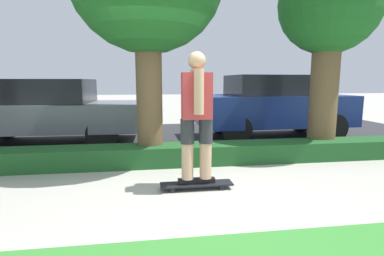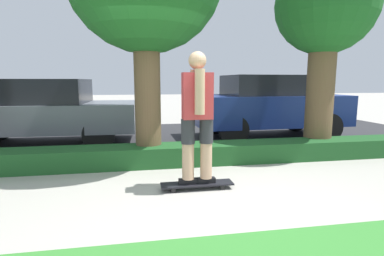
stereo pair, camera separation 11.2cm
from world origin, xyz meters
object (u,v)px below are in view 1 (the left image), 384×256
at_px(parked_car_front, 47,110).
at_px(parked_car_middle, 272,105).
at_px(tree_far, 329,11).
at_px(skater_person, 197,115).
at_px(skateboard, 196,184).

height_order(parked_car_front, parked_car_middle, parked_car_middle).
xyz_separation_m(tree_far, parked_car_front, (-5.81, 1.96, -2.00)).
height_order(skater_person, parked_car_front, skater_person).
xyz_separation_m(skater_person, parked_car_middle, (2.58, 3.51, -0.18)).
bearing_deg(skateboard, parked_car_middle, 53.75).
distance_m(skateboard, parked_car_middle, 4.43).
bearing_deg(parked_car_front, parked_car_middle, 1.62).
bearing_deg(tree_far, skateboard, -150.55).
xyz_separation_m(parked_car_front, parked_car_middle, (5.58, -0.03, 0.05)).
relative_size(skateboard, parked_car_front, 0.23).
xyz_separation_m(skateboard, skater_person, (0.00, 0.00, 0.97)).
height_order(skater_person, tree_far, tree_far).
height_order(tree_far, parked_car_middle, tree_far).
bearing_deg(skateboard, tree_far, 29.45).
height_order(tree_far, parked_car_front, tree_far).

